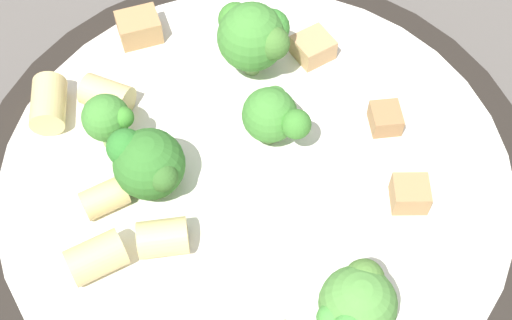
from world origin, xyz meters
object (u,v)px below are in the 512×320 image
at_px(broccoli_floret_4, 254,35).
at_px(chicken_chunk_0, 313,47).
at_px(rigatoni_3, 96,257).
at_px(chicken_chunk_2, 385,118).
at_px(rigatoni_0, 104,198).
at_px(broccoli_floret_2, 357,303).
at_px(chicken_chunk_4, 410,194).
at_px(broccoli_floret_0, 279,117).
at_px(rigatoni_4, 163,238).
at_px(broccoli_floret_1, 107,119).
at_px(rigatoni_2, 107,96).
at_px(rigatoni_1, 52,98).
at_px(chicken_chunk_1, 139,27).
at_px(broccoli_floret_3, 147,163).
at_px(pasta_bowl, 256,188).

relative_size(broccoli_floret_4, chicken_chunk_0, 2.26).
height_order(rigatoni_3, chicken_chunk_2, rigatoni_3).
bearing_deg(rigatoni_0, broccoli_floret_2, 171.48).
relative_size(chicken_chunk_2, chicken_chunk_4, 0.96).
height_order(broccoli_floret_0, broccoli_floret_2, broccoli_floret_2).
height_order(broccoli_floret_4, rigatoni_4, broccoli_floret_4).
height_order(broccoli_floret_1, rigatoni_2, broccoli_floret_1).
bearing_deg(broccoli_floret_2, rigatoni_1, -19.97).
height_order(broccoli_floret_4, chicken_chunk_1, broccoli_floret_4).
bearing_deg(broccoli_floret_0, broccoli_floret_3, 41.80).
bearing_deg(chicken_chunk_0, broccoli_floret_3, 64.05).
xyz_separation_m(rigatoni_0, chicken_chunk_1, (0.03, -0.11, 0.00)).
bearing_deg(rigatoni_3, pasta_bowl, -126.12).
relative_size(broccoli_floret_2, rigatoni_4, 1.63).
xyz_separation_m(pasta_bowl, broccoli_floret_3, (0.05, 0.02, 0.04)).
bearing_deg(rigatoni_3, broccoli_floret_4, -102.69).
xyz_separation_m(broccoli_floret_4, chicken_chunk_1, (0.07, -0.00, -0.02)).
bearing_deg(chicken_chunk_4, rigatoni_3, 31.52).
height_order(pasta_bowl, chicken_chunk_4, chicken_chunk_4).
bearing_deg(broccoli_floret_2, rigatoni_2, -26.41).
relative_size(rigatoni_4, chicken_chunk_0, 1.17).
height_order(broccoli_floret_1, chicken_chunk_2, broccoli_floret_1).
bearing_deg(rigatoni_1, chicken_chunk_1, -110.09).
xyz_separation_m(broccoli_floret_0, chicken_chunk_2, (-0.05, -0.03, -0.01)).
relative_size(broccoli_floret_4, rigatoni_0, 2.10).
height_order(broccoli_floret_2, chicken_chunk_2, broccoli_floret_2).
bearing_deg(chicken_chunk_0, rigatoni_3, 69.34).
distance_m(rigatoni_0, chicken_chunk_0, 0.14).
distance_m(broccoli_floret_0, rigatoni_4, 0.08).
relative_size(pasta_bowl, chicken_chunk_2, 17.31).
bearing_deg(broccoli_floret_2, broccoli_floret_0, -53.98).
height_order(rigatoni_2, chicken_chunk_1, rigatoni_2).
relative_size(rigatoni_0, chicken_chunk_4, 1.23).
xyz_separation_m(broccoli_floret_0, rigatoni_4, (0.03, 0.07, -0.01)).
distance_m(broccoli_floret_2, broccoli_floret_4, 0.15).
height_order(broccoli_floret_4, rigatoni_2, broccoli_floret_4).
xyz_separation_m(rigatoni_0, chicken_chunk_4, (-0.14, -0.05, -0.00)).
xyz_separation_m(rigatoni_4, chicken_chunk_2, (-0.08, -0.10, -0.00)).
xyz_separation_m(broccoli_floret_4, rigatoni_2, (0.06, 0.05, -0.02)).
relative_size(pasta_bowl, chicken_chunk_4, 16.62).
xyz_separation_m(pasta_bowl, chicken_chunk_4, (-0.07, -0.01, 0.02)).
relative_size(broccoli_floret_3, rigatoni_0, 1.79).
bearing_deg(chicken_chunk_1, broccoli_floret_4, 178.08).
height_order(broccoli_floret_1, broccoli_floret_4, broccoli_floret_4).
distance_m(broccoli_floret_1, broccoli_floret_2, 0.15).
bearing_deg(broccoli_floret_3, broccoli_floret_1, -31.10).
bearing_deg(rigatoni_1, broccoli_floret_1, 164.50).
relative_size(broccoli_floret_2, rigatoni_1, 1.30).
xyz_separation_m(broccoli_floret_1, rigatoni_3, (-0.02, 0.06, -0.01)).
bearing_deg(rigatoni_2, pasta_bowl, 170.43).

